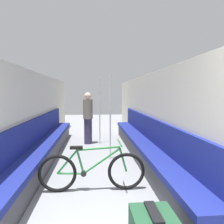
% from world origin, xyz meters
% --- Properties ---
extents(wall_left, '(0.10, 10.94, 2.09)m').
position_xyz_m(wall_left, '(-1.42, 3.87, 1.04)').
color(wall_left, beige).
rests_on(wall_left, ground).
extents(wall_right, '(0.10, 10.94, 2.09)m').
position_xyz_m(wall_right, '(1.42, 3.87, 1.04)').
color(wall_right, beige).
rests_on(wall_right, ground).
extents(bench_seat_row_left, '(0.46, 6.45, 1.02)m').
position_xyz_m(bench_seat_row_left, '(-1.17, 3.92, 0.33)').
color(bench_seat_row_left, '#3D3D42').
rests_on(bench_seat_row_left, ground).
extents(bench_seat_row_right, '(0.46, 6.45, 1.02)m').
position_xyz_m(bench_seat_row_right, '(1.17, 3.92, 0.33)').
color(bench_seat_row_right, '#3D3D42').
rests_on(bench_seat_row_right, ground).
extents(bicycle, '(1.73, 0.46, 0.79)m').
position_xyz_m(bicycle, '(-0.05, 2.34, 0.33)').
color(bicycle, black).
rests_on(bicycle, ground).
extents(grab_pole_near, '(0.08, 0.08, 2.07)m').
position_xyz_m(grab_pole_near, '(0.18, 5.73, 1.00)').
color(grab_pole_near, gray).
rests_on(grab_pole_near, ground).
extents(grab_pole_far, '(0.08, 0.08, 2.07)m').
position_xyz_m(grab_pole_far, '(0.38, 4.07, 1.00)').
color(grab_pole_far, gray).
rests_on(grab_pole_far, ground).
extents(passenger_standing, '(0.30, 0.30, 1.61)m').
position_xyz_m(passenger_standing, '(-0.19, 5.71, 0.83)').
color(passenger_standing, '#332D4C').
rests_on(passenger_standing, ground).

